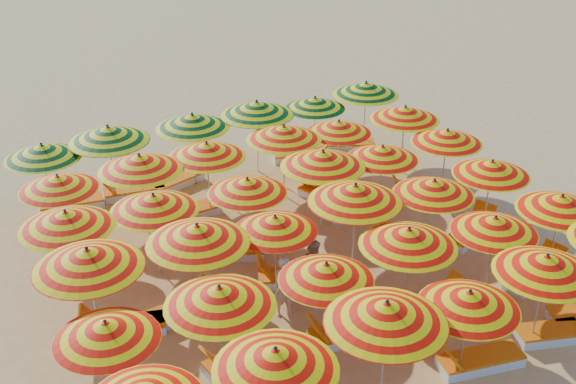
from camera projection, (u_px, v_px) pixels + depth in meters
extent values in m
plane|color=#DBAF61|center=(297.00, 258.00, 17.74)|extent=(120.00, 120.00, 0.00)
cone|color=#F36B00|center=(275.00, 359.00, 11.50)|extent=(2.75, 2.75, 0.40)
sphere|color=black|center=(275.00, 348.00, 11.40)|extent=(0.07, 0.07, 0.07)
cylinder|color=silver|center=(383.00, 356.00, 12.84)|extent=(0.04, 0.04, 2.20)
cone|color=#F36B00|center=(386.00, 313.00, 12.40)|extent=(2.92, 2.92, 0.42)
sphere|color=black|center=(387.00, 301.00, 12.29)|extent=(0.07, 0.07, 0.07)
cylinder|color=silver|center=(464.00, 336.00, 13.55)|extent=(0.04, 0.04, 1.92)
cone|color=#F36B00|center=(469.00, 300.00, 13.17)|extent=(2.33, 2.33, 0.37)
sphere|color=black|center=(470.00, 291.00, 13.08)|extent=(0.06, 0.06, 0.06)
cylinder|color=silver|center=(539.00, 302.00, 14.42)|extent=(0.04, 0.04, 2.04)
cone|color=#F36B00|center=(546.00, 264.00, 14.01)|extent=(2.44, 2.44, 0.39)
sphere|color=black|center=(548.00, 255.00, 13.91)|extent=(0.07, 0.07, 0.07)
cylinder|color=silver|center=(111.00, 367.00, 12.81)|extent=(0.04, 0.04, 1.88)
cone|color=#F36B00|center=(106.00, 331.00, 12.44)|extent=(2.36, 2.36, 0.36)
sphere|color=black|center=(105.00, 321.00, 12.34)|extent=(0.06, 0.06, 0.06)
cylinder|color=silver|center=(222.00, 336.00, 13.43)|extent=(0.04, 0.04, 2.08)
cone|color=#F36B00|center=(220.00, 296.00, 13.02)|extent=(2.30, 2.30, 0.40)
sphere|color=black|center=(219.00, 286.00, 12.91)|extent=(0.07, 0.07, 0.07)
cylinder|color=silver|center=(325.00, 306.00, 14.39)|extent=(0.04, 0.04, 1.91)
cone|color=#F36B00|center=(326.00, 272.00, 14.01)|extent=(2.09, 2.09, 0.36)
sphere|color=black|center=(327.00, 263.00, 13.92)|extent=(0.06, 0.06, 0.06)
cylinder|color=silver|center=(405.00, 274.00, 15.29)|extent=(0.04, 0.04, 2.07)
cone|color=#F36B00|center=(409.00, 237.00, 14.88)|extent=(2.57, 2.57, 0.39)
sphere|color=black|center=(409.00, 228.00, 14.77)|extent=(0.07, 0.07, 0.07)
cylinder|color=silver|center=(490.00, 257.00, 16.01)|extent=(0.04, 0.04, 1.91)
cone|color=#F36B00|center=(495.00, 225.00, 15.62)|extent=(2.26, 2.26, 0.36)
sphere|color=black|center=(496.00, 216.00, 15.53)|extent=(0.06, 0.06, 0.06)
cylinder|color=silver|center=(555.00, 236.00, 16.71)|extent=(0.04, 0.04, 2.00)
cone|color=#F36B00|center=(561.00, 203.00, 16.31)|extent=(2.45, 2.45, 0.38)
sphere|color=black|center=(563.00, 195.00, 16.21)|extent=(0.07, 0.07, 0.07)
cylinder|color=silver|center=(94.00, 299.00, 14.36)|extent=(0.04, 0.04, 2.20)
cone|color=#F36B00|center=(88.00, 259.00, 13.92)|extent=(2.51, 2.51, 0.42)
sphere|color=black|center=(86.00, 248.00, 13.81)|extent=(0.07, 0.07, 0.07)
cylinder|color=silver|center=(200.00, 273.00, 15.21)|extent=(0.04, 0.04, 2.18)
cone|color=#F36B00|center=(197.00, 234.00, 14.77)|extent=(2.25, 2.25, 0.42)
sphere|color=black|center=(197.00, 224.00, 14.66)|extent=(0.07, 0.07, 0.07)
cylinder|color=silver|center=(275.00, 255.00, 16.10)|extent=(0.04, 0.04, 1.88)
cone|color=#F36B00|center=(275.00, 224.00, 15.72)|extent=(2.17, 2.17, 0.36)
sphere|color=black|center=(275.00, 216.00, 15.63)|extent=(0.06, 0.06, 0.06)
cylinder|color=silver|center=(354.00, 230.00, 16.79)|extent=(0.04, 0.04, 2.20)
cone|color=#F36B00|center=(355.00, 193.00, 16.35)|extent=(2.23, 2.23, 0.42)
sphere|color=black|center=(356.00, 184.00, 16.24)|extent=(0.07, 0.07, 0.07)
cylinder|color=silver|center=(431.00, 218.00, 17.51)|extent=(0.04, 0.04, 1.96)
cone|color=#F36B00|center=(434.00, 187.00, 17.12)|extent=(2.54, 2.54, 0.37)
sphere|color=black|center=(435.00, 179.00, 17.02)|extent=(0.07, 0.07, 0.07)
cylinder|color=silver|center=(487.00, 198.00, 18.45)|extent=(0.04, 0.04, 1.96)
cone|color=#F36B00|center=(492.00, 168.00, 18.06)|extent=(2.01, 2.01, 0.37)
sphere|color=black|center=(493.00, 160.00, 17.96)|extent=(0.07, 0.07, 0.07)
cylinder|color=silver|center=(72.00, 255.00, 15.94)|extent=(0.04, 0.04, 2.07)
cone|color=#F36B00|center=(66.00, 220.00, 15.52)|extent=(2.33, 2.33, 0.39)
sphere|color=black|center=(65.00, 210.00, 15.42)|extent=(0.07, 0.07, 0.07)
cylinder|color=silver|center=(157.00, 236.00, 16.69)|extent=(0.04, 0.04, 2.04)
cone|color=#F36B00|center=(154.00, 203.00, 16.28)|extent=(2.18, 2.18, 0.39)
sphere|color=black|center=(153.00, 194.00, 16.18)|extent=(0.07, 0.07, 0.07)
cylinder|color=silver|center=(248.00, 217.00, 17.61)|extent=(0.04, 0.04, 1.94)
cone|color=#F36B00|center=(247.00, 186.00, 17.22)|extent=(2.37, 2.37, 0.37)
sphere|color=black|center=(247.00, 178.00, 17.12)|extent=(0.06, 0.06, 0.06)
cylinder|color=silver|center=(322.00, 192.00, 18.49)|extent=(0.04, 0.04, 2.18)
cone|color=#F36B00|center=(323.00, 159.00, 18.06)|extent=(2.73, 2.73, 0.41)
sphere|color=black|center=(323.00, 150.00, 17.95)|extent=(0.07, 0.07, 0.07)
cylinder|color=silver|center=(381.00, 181.00, 19.32)|extent=(0.04, 0.04, 1.94)
cone|color=#F36B00|center=(382.00, 153.00, 18.94)|extent=(2.34, 2.34, 0.37)
sphere|color=black|center=(383.00, 145.00, 18.84)|extent=(0.06, 0.06, 0.06)
cylinder|color=silver|center=(444.00, 165.00, 20.19)|extent=(0.04, 0.04, 1.98)
cone|color=#F36B00|center=(447.00, 136.00, 19.80)|extent=(2.50, 2.50, 0.38)
sphere|color=black|center=(448.00, 129.00, 19.70)|extent=(0.07, 0.07, 0.07)
cylinder|color=silver|center=(63.00, 213.00, 17.78)|extent=(0.04, 0.04, 1.92)
cone|color=#F36B00|center=(58.00, 183.00, 17.40)|extent=(2.52, 2.52, 0.37)
sphere|color=black|center=(57.00, 175.00, 17.30)|extent=(0.06, 0.06, 0.06)
cylinder|color=silver|center=(143.00, 195.00, 18.40)|extent=(0.04, 0.04, 2.13)
cone|color=#F36B00|center=(140.00, 163.00, 17.97)|extent=(2.16, 2.16, 0.41)
sphere|color=black|center=(139.00, 154.00, 17.86)|extent=(0.07, 0.07, 0.07)
cylinder|color=silver|center=(208.00, 181.00, 19.22)|extent=(0.04, 0.04, 2.06)
cone|color=#F36B00|center=(207.00, 150.00, 18.81)|extent=(2.66, 2.66, 0.39)
sphere|color=black|center=(206.00, 142.00, 18.71)|extent=(0.07, 0.07, 0.07)
cylinder|color=silver|center=(284.00, 163.00, 20.18)|extent=(0.04, 0.04, 2.10)
cone|color=#F36B00|center=(284.00, 133.00, 19.76)|extent=(2.10, 2.10, 0.40)
sphere|color=black|center=(284.00, 125.00, 19.65)|extent=(0.07, 0.07, 0.07)
cylinder|color=silver|center=(338.00, 153.00, 21.02)|extent=(0.04, 0.04, 1.89)
cone|color=#F36B00|center=(339.00, 127.00, 20.65)|extent=(2.36, 2.36, 0.36)
sphere|color=black|center=(339.00, 120.00, 20.55)|extent=(0.06, 0.06, 0.06)
cylinder|color=silver|center=(403.00, 141.00, 21.59)|extent=(0.04, 0.04, 2.06)
cone|color=#F36B00|center=(405.00, 113.00, 21.18)|extent=(2.63, 2.63, 0.39)
sphere|color=black|center=(406.00, 106.00, 21.08)|extent=(0.07, 0.07, 0.07)
cylinder|color=silver|center=(47.00, 181.00, 19.27)|extent=(0.04, 0.04, 2.00)
cone|color=#758007|center=(42.00, 151.00, 18.87)|extent=(2.25, 2.25, 0.38)
sphere|color=black|center=(41.00, 144.00, 18.77)|extent=(0.07, 0.07, 0.07)
cylinder|color=silver|center=(112.00, 166.00, 19.87)|extent=(0.04, 0.04, 2.20)
cone|color=#758007|center=(108.00, 134.00, 19.44)|extent=(2.32, 2.32, 0.42)
sphere|color=black|center=(107.00, 126.00, 19.32)|extent=(0.07, 0.07, 0.07)
cylinder|color=silver|center=(194.00, 151.00, 20.87)|extent=(0.04, 0.04, 2.12)
cone|color=#758007|center=(192.00, 121.00, 20.45)|extent=(2.62, 2.62, 0.40)
sphere|color=black|center=(192.00, 114.00, 20.34)|extent=(0.07, 0.07, 0.07)
cylinder|color=silver|center=(257.00, 138.00, 21.61)|extent=(0.04, 0.04, 2.19)
cone|color=#758007|center=(257.00, 108.00, 21.17)|extent=(2.48, 2.48, 0.42)
sphere|color=black|center=(257.00, 101.00, 21.06)|extent=(0.07, 0.07, 0.07)
cylinder|color=silver|center=(315.00, 128.00, 22.74)|extent=(0.04, 0.04, 1.90)
cone|color=#758007|center=(315.00, 103.00, 22.36)|extent=(2.29, 2.29, 0.36)
sphere|color=black|center=(315.00, 97.00, 22.26)|extent=(0.06, 0.06, 0.06)
cylinder|color=silver|center=(365.00, 116.00, 23.33)|extent=(0.04, 0.04, 2.13)
cone|color=#758007|center=(366.00, 89.00, 22.91)|extent=(2.43, 2.43, 0.40)
sphere|color=black|center=(366.00, 82.00, 22.80)|extent=(0.07, 0.07, 0.07)
cube|color=white|center=(480.00, 362.00, 14.20)|extent=(1.77, 0.86, 0.20)
cube|color=orange|center=(481.00, 357.00, 14.14)|extent=(1.77, 0.86, 0.06)
cube|color=orange|center=(450.00, 355.00, 13.86)|extent=(0.46, 0.63, 0.48)
cube|color=white|center=(556.00, 334.00, 14.96)|extent=(1.79, 1.03, 0.20)
cube|color=orange|center=(557.00, 329.00, 14.90)|extent=(1.79, 1.03, 0.06)
cube|color=white|center=(245.00, 359.00, 14.27)|extent=(1.78, 0.90, 0.20)
cube|color=orange|center=(245.00, 354.00, 14.21)|extent=(1.78, 0.90, 0.06)
cube|color=orange|center=(214.00, 359.00, 13.74)|extent=(0.47, 0.64, 0.48)
cube|color=white|center=(350.00, 335.00, 14.93)|extent=(1.77, 0.84, 0.20)
cube|color=orange|center=(350.00, 330.00, 14.87)|extent=(1.77, 0.84, 0.06)
cube|color=orange|center=(318.00, 328.00, 14.58)|extent=(0.45, 0.63, 0.48)
cube|color=white|center=(429.00, 308.00, 15.75)|extent=(1.74, 0.71, 0.20)
cube|color=orange|center=(430.00, 304.00, 15.69)|extent=(1.74, 0.71, 0.06)
cube|color=orange|center=(455.00, 286.00, 15.90)|extent=(0.41, 0.61, 0.48)
cube|color=white|center=(533.00, 277.00, 16.84)|extent=(1.79, 0.99, 0.20)
cube|color=orange|center=(534.00, 272.00, 16.78)|extent=(1.79, 0.99, 0.06)
cube|color=orange|center=(552.00, 253.00, 17.08)|extent=(0.50, 0.65, 0.48)
cube|color=white|center=(125.00, 328.00, 15.13)|extent=(1.79, 0.99, 0.20)
cube|color=orange|center=(124.00, 323.00, 15.07)|extent=(1.79, 0.99, 0.06)
cube|color=orange|center=(88.00, 319.00, 14.84)|extent=(0.50, 0.65, 0.48)
cube|color=white|center=(176.00, 314.00, 15.56)|extent=(1.77, 0.83, 0.20)
cube|color=orange|center=(176.00, 309.00, 15.51)|extent=(1.77, 0.83, 0.06)
cube|color=orange|center=(204.00, 290.00, 15.76)|extent=(0.45, 0.63, 0.48)
cube|color=white|center=(295.00, 278.00, 16.79)|extent=(1.80, 1.06, 0.20)
cube|color=orange|center=(295.00, 273.00, 16.73)|extent=(1.80, 1.06, 0.06)
cube|color=orange|center=(265.00, 268.00, 16.53)|extent=(0.52, 0.66, 0.48)
cube|color=white|center=(469.00, 234.00, 18.55)|extent=(1.79, 1.20, 0.20)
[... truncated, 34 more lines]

